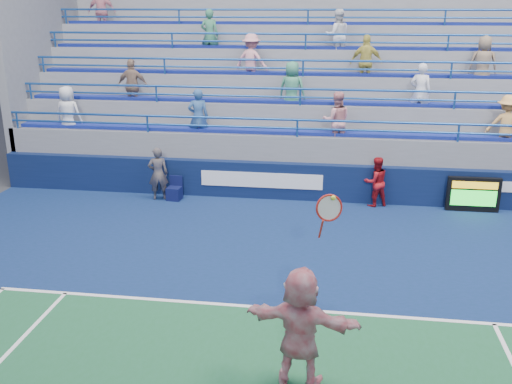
% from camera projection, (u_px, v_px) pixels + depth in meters
% --- Properties ---
extents(ground, '(120.00, 120.00, 0.00)m').
position_uv_depth(ground, '(269.00, 309.00, 10.84)').
color(ground, '#333538').
extents(sponsor_wall, '(18.00, 0.32, 1.10)m').
position_uv_depth(sponsor_wall, '(296.00, 182.00, 16.78)').
color(sponsor_wall, '#0A173A').
rests_on(sponsor_wall, ground).
extents(bleacher_stand, '(18.00, 5.60, 6.13)m').
position_uv_depth(bleacher_stand, '(304.00, 123.00, 20.02)').
color(bleacher_stand, slate).
rests_on(bleacher_stand, ground).
extents(serve_speed_board, '(1.43, 0.18, 0.99)m').
position_uv_depth(serve_speed_board, '(473.00, 195.00, 15.80)').
color(serve_speed_board, black).
rests_on(serve_speed_board, ground).
extents(judge_chair, '(0.43, 0.43, 0.71)m').
position_uv_depth(judge_chair, '(174.00, 193.00, 16.83)').
color(judge_chair, '#0C123C').
rests_on(judge_chair, ground).
extents(tennis_player, '(1.83, 0.82, 3.05)m').
position_uv_depth(tennis_player, '(300.00, 327.00, 8.45)').
color(tennis_player, white).
rests_on(tennis_player, ground).
extents(line_judge, '(0.67, 0.55, 1.59)m').
position_uv_depth(line_judge, '(158.00, 174.00, 16.69)').
color(line_judge, '#121933').
rests_on(line_judge, ground).
extents(ball_girl, '(0.86, 0.78, 1.45)m').
position_uv_depth(ball_girl, '(376.00, 182.00, 16.17)').
color(ball_girl, '#A11219').
rests_on(ball_girl, ground).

